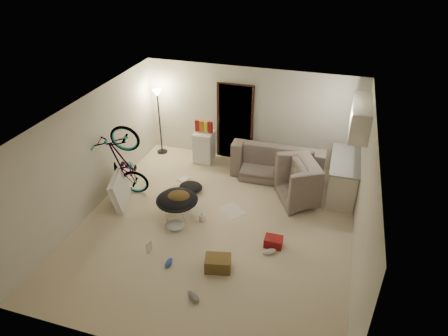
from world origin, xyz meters
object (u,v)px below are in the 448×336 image
(armchair, at_px, (313,185))
(drink_case_b, at_px, (273,242))
(drink_case_a, at_px, (218,263))
(floor_lamp, at_px, (158,108))
(kitchen_counter, at_px, (343,178))
(juicer, at_px, (202,217))
(bicycle, at_px, (125,177))
(saucer_chair, at_px, (177,203))
(sofa, at_px, (278,162))
(mini_fridge, at_px, (204,147))
(tv_box, at_px, (121,188))

(armchair, relative_size, drink_case_b, 3.29)
(armchair, bearing_deg, drink_case_a, 126.43)
(floor_lamp, xyz_separation_m, drink_case_b, (3.67, -2.88, -1.21))
(kitchen_counter, relative_size, juicer, 6.77)
(bicycle, distance_m, saucer_chair, 1.51)
(juicer, bearing_deg, floor_lamp, 129.37)
(armchair, xyz_separation_m, saucer_chair, (-2.66, -1.52, 0.00))
(sofa, relative_size, juicer, 10.11)
(drink_case_a, height_order, juicer, drink_case_a)
(kitchen_counter, xyz_separation_m, bicycle, (-4.73, -1.49, 0.06))
(drink_case_a, height_order, drink_case_b, drink_case_a)
(mini_fridge, height_order, tv_box, mini_fridge)
(juicer, bearing_deg, kitchen_counter, 34.31)
(floor_lamp, height_order, juicer, floor_lamp)
(sofa, distance_m, saucer_chair, 2.94)
(saucer_chair, height_order, drink_case_a, saucer_chair)
(tv_box, height_order, drink_case_a, tv_box)
(saucer_chair, relative_size, juicer, 3.98)
(kitchen_counter, bearing_deg, tv_box, -159.71)
(floor_lamp, bearing_deg, drink_case_a, -53.32)
(floor_lamp, xyz_separation_m, mini_fridge, (1.27, -0.10, -0.90))
(floor_lamp, distance_m, kitchen_counter, 4.95)
(tv_box, height_order, drink_case_b, tv_box)
(saucer_chair, bearing_deg, juicer, 5.28)
(armchair, bearing_deg, mini_fridge, 45.38)
(bicycle, relative_size, saucer_chair, 2.14)
(bicycle, bearing_deg, tv_box, 171.64)
(kitchen_counter, xyz_separation_m, mini_fridge, (-3.56, 0.55, -0.03))
(sofa, bearing_deg, drink_case_a, 81.80)
(mini_fridge, distance_m, tv_box, 2.58)
(armchair, height_order, tv_box, armchair)
(kitchen_counter, bearing_deg, juicer, -145.69)
(bicycle, bearing_deg, kitchen_counter, -80.86)
(mini_fridge, xyz_separation_m, juicer, (0.80, -2.43, -0.32))
(mini_fridge, bearing_deg, drink_case_b, -50.01)
(drink_case_b, bearing_deg, saucer_chair, 171.28)
(floor_lamp, relative_size, armchair, 1.59)
(saucer_chair, xyz_separation_m, tv_box, (-1.44, 0.18, -0.02))
(mini_fridge, height_order, juicer, mini_fridge)
(bicycle, relative_size, mini_fridge, 2.30)
(juicer, bearing_deg, saucer_chair, -174.72)
(tv_box, bearing_deg, floor_lamp, 75.66)
(floor_lamp, distance_m, drink_case_a, 4.86)
(sofa, xyz_separation_m, saucer_chair, (-1.72, -2.38, 0.05))
(floor_lamp, distance_m, bicycle, 2.29)
(mini_fridge, xyz_separation_m, drink_case_a, (1.55, -3.68, -0.28))
(floor_lamp, relative_size, saucer_chair, 2.05)
(floor_lamp, height_order, kitchen_counter, floor_lamp)
(floor_lamp, distance_m, drink_case_b, 4.81)
(sofa, distance_m, juicer, 2.63)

